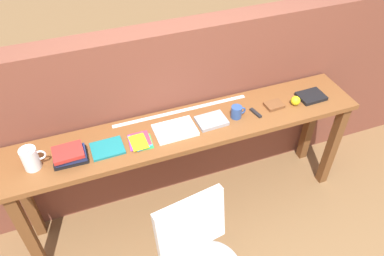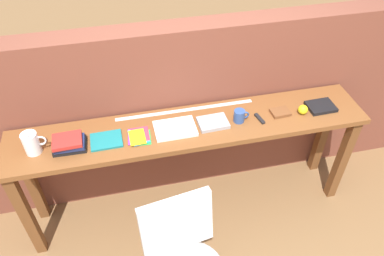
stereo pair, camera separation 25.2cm
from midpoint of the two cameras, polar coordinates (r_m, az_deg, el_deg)
ground_plane at (r=3.06m, az=3.52°, el=-15.92°), size 40.00×40.00×0.00m
brick_wall_back at (r=2.91m, az=0.78°, el=2.39°), size 6.00×0.20×1.46m
sideboard at (r=2.66m, az=2.47°, el=-1.98°), size 2.50×0.44×0.88m
chair_white_moulded at (r=2.35m, az=2.04°, el=-19.07°), size 0.50×0.51×0.89m
pitcher_white at (r=2.49m, az=-20.64°, el=-2.29°), size 0.14×0.10×0.18m
book_stack_leftmost at (r=2.46m, az=-15.50°, el=-2.44°), size 0.21×0.16×0.09m
magazine_cycling at (r=2.48m, az=-10.12°, el=-2.00°), size 0.21×0.17×0.02m
pamphlet_pile_colourful at (r=2.48m, az=-5.23°, el=-1.40°), size 0.16×0.18×0.01m
book_open_centre at (r=2.52m, az=0.25°, el=-0.21°), size 0.28×0.20×0.02m
book_grey_hardcover at (r=2.58m, az=6.01°, el=0.70°), size 0.21×0.16×0.03m
mug at (r=2.61m, az=10.02°, el=1.71°), size 0.11×0.08×0.09m
multitool_folded at (r=2.67m, az=12.93°, el=1.29°), size 0.05×0.11×0.02m
leather_journal_brown at (r=2.76m, az=15.86°, el=2.21°), size 0.14×0.11×0.02m
sports_ball_small at (r=2.79m, az=19.05°, el=2.56°), size 0.07×0.07×0.07m
book_repair_rightmost at (r=2.90m, az=21.43°, el=2.97°), size 0.20×0.16×0.03m
ruler_metal_back_edge at (r=2.69m, az=1.70°, el=2.65°), size 1.00×0.03×0.00m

